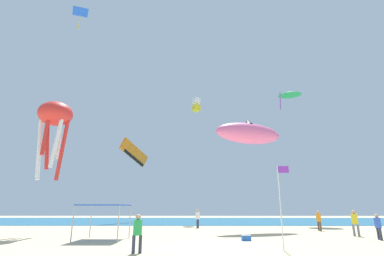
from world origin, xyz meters
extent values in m
cube|color=beige|center=(0.00, 0.00, -0.05)|extent=(110.00, 110.00, 0.10)
cube|color=#1E6B93|center=(0.00, 29.65, 0.01)|extent=(110.00, 24.74, 0.03)
cylinder|color=#B2B2B7|center=(-8.36, 1.49, 1.06)|extent=(0.07, 0.07, 2.13)
cylinder|color=#B2B2B7|center=(-5.62, 1.49, 1.06)|extent=(0.07, 0.07, 2.13)
cylinder|color=#B2B2B7|center=(-8.36, 4.59, 1.06)|extent=(0.07, 0.07, 2.13)
cylinder|color=#B2B2B7|center=(-5.62, 4.59, 1.06)|extent=(0.07, 0.07, 2.13)
cube|color=blue|center=(-6.99, 3.04, 2.16)|extent=(2.81, 3.16, 0.06)
cylinder|color=#33384C|center=(-3.58, -2.27, 0.39)|extent=(0.15, 0.15, 0.78)
cylinder|color=#33384C|center=(-3.87, -2.37, 0.39)|extent=(0.15, 0.15, 0.78)
cylinder|color=green|center=(-3.73, -2.32, 1.12)|extent=(0.41, 0.41, 0.68)
sphere|color=tan|center=(-3.73, -2.32, 1.58)|extent=(0.25, 0.25, 0.25)
cylinder|color=brown|center=(10.08, 10.48, 0.39)|extent=(0.15, 0.15, 0.79)
cylinder|color=brown|center=(10.02, 10.78, 0.39)|extent=(0.15, 0.15, 0.79)
cylinder|color=orange|center=(10.05, 10.63, 1.13)|extent=(0.41, 0.41, 0.69)
sphere|color=tan|center=(10.05, 10.63, 1.60)|extent=(0.26, 0.26, 0.26)
cylinder|color=#33384C|center=(-0.83, 14.32, 0.42)|extent=(0.16, 0.16, 0.83)
cylinder|color=#33384C|center=(-0.74, 14.01, 0.42)|extent=(0.16, 0.16, 0.83)
cylinder|color=white|center=(-0.79, 14.16, 1.19)|extent=(0.43, 0.43, 0.72)
sphere|color=tan|center=(-0.79, 14.16, 1.69)|extent=(0.27, 0.27, 0.27)
cylinder|color=#33384C|center=(10.82, 3.19, 0.37)|extent=(0.14, 0.14, 0.73)
cylinder|color=#33384C|center=(10.83, 3.48, 0.37)|extent=(0.14, 0.14, 0.73)
cylinder|color=blue|center=(10.82, 3.34, 1.05)|extent=(0.38, 0.38, 0.64)
sphere|color=tan|center=(10.82, 3.34, 1.49)|extent=(0.24, 0.24, 0.24)
cylinder|color=slate|center=(10.79, 5.71, 0.42)|extent=(0.16, 0.16, 0.83)
cylinder|color=slate|center=(10.47, 5.72, 0.42)|extent=(0.16, 0.16, 0.83)
cylinder|color=yellow|center=(10.63, 5.71, 1.20)|extent=(0.44, 0.44, 0.73)
sphere|color=tan|center=(10.63, 5.71, 1.70)|extent=(0.27, 0.27, 0.27)
cylinder|color=silver|center=(3.21, -1.48, 2.04)|extent=(0.06, 0.06, 4.08)
cube|color=purple|center=(3.51, -1.48, 3.91)|extent=(0.55, 0.02, 0.35)
cube|color=blue|center=(2.14, 2.77, 0.16)|extent=(0.56, 0.36, 0.32)
cube|color=white|center=(2.14, 2.77, 0.34)|extent=(0.57, 0.37, 0.03)
ellipsoid|color=pink|center=(4.25, 11.00, 9.03)|extent=(7.51, 4.91, 2.56)
cone|color=black|center=(4.25, 11.00, 10.13)|extent=(1.39, 1.49, 1.00)
cube|color=orange|center=(-10.13, 25.60, 9.85)|extent=(3.37, 5.41, 3.68)
cube|color=black|center=(-10.13, 25.60, 9.05)|extent=(2.26, 4.20, 2.03)
ellipsoid|color=red|center=(-12.58, 5.96, 9.47)|extent=(3.18, 3.18, 1.96)
cylinder|color=red|center=(-12.74, 5.15, 7.36)|extent=(0.36, 0.60, 3.04)
cylinder|color=white|center=(-11.95, 5.42, 6.91)|extent=(0.60, 0.56, 3.94)
cylinder|color=red|center=(-11.79, 6.24, 6.45)|extent=(0.76, 0.46, 4.84)
cylinder|color=white|center=(-12.42, 6.78, 7.36)|extent=(0.36, 0.60, 3.04)
cylinder|color=red|center=(-13.21, 6.51, 6.91)|extent=(0.60, 0.56, 3.94)
cylinder|color=white|center=(-13.36, 5.69, 6.45)|extent=(0.76, 0.46, 4.84)
cube|color=blue|center=(-13.69, 10.51, 22.87)|extent=(2.11, 2.11, 0.13)
cylinder|color=yellow|center=(-13.69, 10.51, 21.57)|extent=(0.10, 0.10, 1.67)
cube|color=white|center=(-0.83, 24.15, 17.54)|extent=(1.42, 1.38, 1.00)
cube|color=yellow|center=(-0.83, 24.15, 16.37)|extent=(1.42, 1.38, 1.00)
cone|color=green|center=(12.77, 22.38, 17.99)|extent=(3.92, 3.94, 0.83)
cylinder|color=purple|center=(11.40, 22.69, 16.93)|extent=(0.39, 1.28, 2.34)
camera|label=1|loc=(-1.06, -16.27, 2.03)|focal=26.66mm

